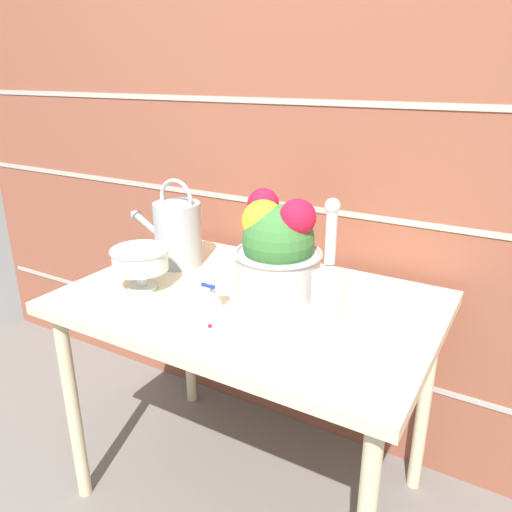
# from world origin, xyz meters

# --- Properties ---
(ground_plane) EXTENTS (12.00, 12.00, 0.00)m
(ground_plane) POSITION_xyz_m (0.00, 0.00, 0.00)
(ground_plane) COLOR slate
(brick_wall) EXTENTS (3.60, 0.08, 2.20)m
(brick_wall) POSITION_xyz_m (0.00, 0.45, 1.10)
(brick_wall) COLOR brown
(brick_wall) RESTS_ON ground_plane
(patio_table) EXTENTS (1.10, 0.73, 0.74)m
(patio_table) POSITION_xyz_m (0.00, 0.00, 0.66)
(patio_table) COLOR beige
(patio_table) RESTS_ON ground_plane
(watering_can) EXTENTS (0.31, 0.16, 0.30)m
(watering_can) POSITION_xyz_m (-0.36, 0.11, 0.86)
(watering_can) COLOR #9EA3A8
(watering_can) RESTS_ON patio_table
(crystal_pedestal_bowl) EXTENTS (0.18, 0.18, 0.13)m
(crystal_pedestal_bowl) POSITION_xyz_m (-0.32, -0.11, 0.83)
(crystal_pedestal_bowl) COLOR silver
(crystal_pedestal_bowl) RESTS_ON patio_table
(flower_planter) EXTENTS (0.27, 0.27, 0.31)m
(flower_planter) POSITION_xyz_m (0.05, 0.07, 0.88)
(flower_planter) COLOR #ADADB2
(flower_planter) RESTS_ON patio_table
(glass_decanter) EXTENTS (0.09, 0.09, 0.34)m
(glass_decanter) POSITION_xyz_m (0.26, -0.02, 0.85)
(glass_decanter) COLOR silver
(glass_decanter) RESTS_ON patio_table
(figurine_vase) EXTENTS (0.08, 0.08, 0.16)m
(figurine_vase) POSITION_xyz_m (-0.03, -0.16, 0.80)
(figurine_vase) COLOR white
(figurine_vase) RESTS_ON patio_table
(fallen_petal) EXTENTS (0.01, 0.01, 0.01)m
(fallen_petal) POSITION_xyz_m (0.01, -0.21, 0.74)
(fallen_petal) COLOR red
(fallen_petal) RESTS_ON patio_table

